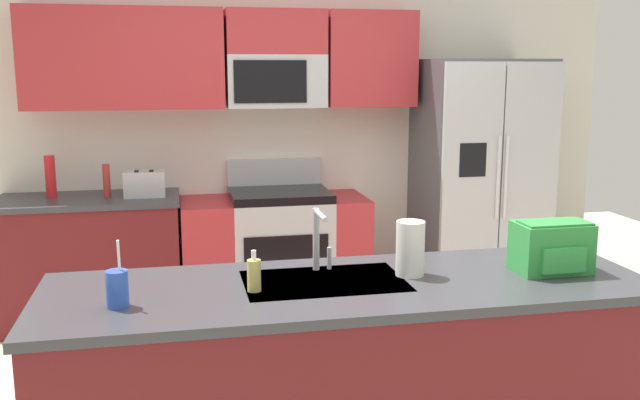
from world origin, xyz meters
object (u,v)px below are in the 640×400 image
Objects in this scene: toaster at (144,184)px; range_oven at (275,251)px; refrigerator at (479,182)px; soap_dispenser at (254,275)px; drink_cup_blue at (117,288)px; pepper_mill at (107,181)px; backpack at (552,246)px; paper_towel_roll at (410,248)px; sink_faucet at (319,235)px; bottle_red at (50,177)px.

range_oven is at bearing 3.26° from toaster.
refrigerator reaches higher than soap_dispenser.
soap_dispenser is at bearing -100.10° from range_oven.
drink_cup_blue reaches higher than toaster.
pepper_mill is at bearing -179.88° from range_oven.
drink_cup_blue is 1.54× the size of soap_dispenser.
range_oven reaches higher than soap_dispenser.
refrigerator is at bearing -1.44° from pepper_mill.
drink_cup_blue is 0.82× the size of backpack.
paper_towel_roll is at bearing -82.92° from range_oven.
pepper_mill is at bearing 132.15° from backpack.
toaster is 1.65× the size of soap_dispenser.
range_oven is 5.67× the size of paper_towel_roll.
pepper_mill is 2.66m from paper_towel_roll.
sink_faucet is at bearing 167.93° from backpack.
bottle_red is at bearing 174.06° from pepper_mill.
toaster is at bearing 111.97° from sink_faucet.
paper_towel_roll is at bearing -20.03° from sink_faucet.
backpack is at bearing 0.21° from soap_dispenser.
soap_dispenser is at bearing -77.26° from toaster.
toaster is at bearing 118.86° from paper_towel_roll.
sink_faucet is 1.08× the size of drink_cup_blue.
soap_dispenser is 0.69m from paper_towel_roll.
bottle_red is 2.61m from soap_dispenser.
sink_faucet is 0.39m from soap_dispenser.
backpack is (2.46, -2.34, -0.03)m from bottle_red.
range_oven is 4.82× the size of sink_faucet.
drink_cup_blue is at bearing -75.77° from bottle_red.
soap_dispenser is (-1.99, -2.24, 0.04)m from refrigerator.
range_oven is 2.54m from backpack.
pepper_mill is at bearing 178.56° from refrigerator.
drink_cup_blue is 1.23m from paper_towel_roll.
bottle_red is at bearing 128.96° from paper_towel_roll.
paper_towel_roll reaches higher than backpack.
drink_cup_blue is (0.24, -2.39, -0.04)m from pepper_mill.
range_oven is 4.63× the size of bottle_red.
toaster is at bearing 102.74° from soap_dispenser.
refrigerator is 6.30× the size of bottle_red.
refrigerator is 6.56× the size of sink_faucet.
refrigerator is at bearing 42.72° from drink_cup_blue.
pepper_mill is 0.71× the size of backpack.
refrigerator reaches higher than drink_cup_blue.
paper_towel_roll is (0.38, -0.14, -0.05)m from sink_faucet.
bottle_red reaches higher than range_oven.
sink_faucet reaches higher than backpack.
pepper_mill is at bearing 117.34° from sink_faucet.
range_oven is at bearing 0.12° from pepper_mill.
range_oven is 4.86× the size of toaster.
toaster reaches higher than soap_dispenser.
range_oven is 1.67m from bottle_red.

